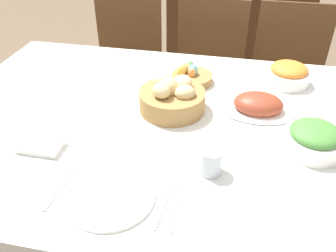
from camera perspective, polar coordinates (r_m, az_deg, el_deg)
ground_plane at (r=1.81m, az=1.01°, el=-19.12°), size 12.00×12.00×0.00m
dining_table at (r=1.52m, az=1.16°, el=-10.92°), size 1.80×1.19×0.74m
chair_far_right at (r=2.21m, az=18.67°, el=7.19°), size 0.42×0.42×0.90m
chair_far_center at (r=2.19m, az=6.03°, el=8.72°), size 0.46×0.46×0.90m
chair_far_left at (r=2.29m, az=-6.97°, el=9.87°), size 0.42×0.42×0.90m
sideboard at (r=3.14m, az=11.09°, el=15.80°), size 1.12×0.44×0.92m
bread_basket at (r=1.32m, az=0.67°, el=4.64°), size 0.25×0.25×0.13m
egg_basket at (r=1.53m, az=3.67°, el=8.05°), size 0.18×0.18×0.08m
ham_platter at (r=1.37m, az=14.25°, el=3.26°), size 0.28×0.20×0.08m
green_salad_bowl at (r=1.21m, az=22.38°, el=-1.90°), size 0.19×0.19×0.10m
carrot_bowl at (r=1.59m, az=18.72°, el=7.92°), size 0.18×0.18×0.09m
dinner_plate at (r=1.01m, az=-9.28°, el=-11.01°), size 0.25×0.25×0.01m
fork at (r=1.06m, az=-16.99°, el=-9.58°), size 0.02×0.17×0.00m
knife at (r=0.97m, az=-0.76°, el=-12.55°), size 0.02×0.17×0.00m
spoon at (r=0.97m, az=1.01°, el=-12.81°), size 0.02×0.17×0.00m
drinking_cup at (r=1.05m, az=6.87°, el=-5.59°), size 0.07×0.07×0.08m
butter_dish at (r=1.22m, az=-19.77°, el=-2.80°), size 0.14×0.09×0.03m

